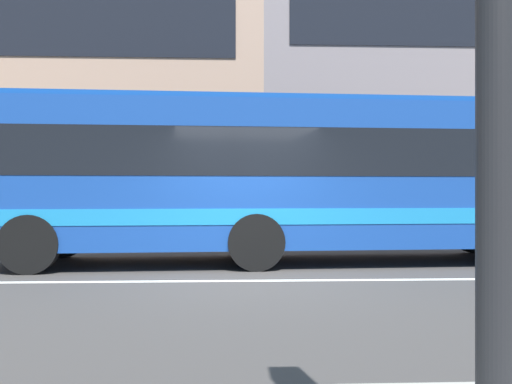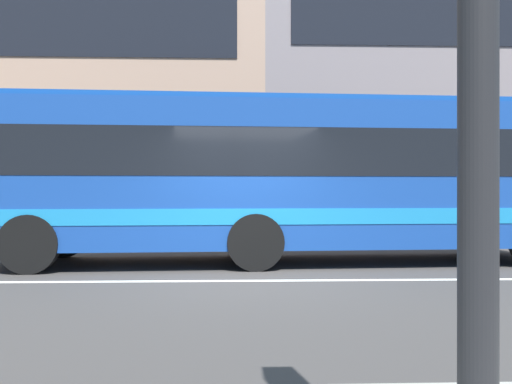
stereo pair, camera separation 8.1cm
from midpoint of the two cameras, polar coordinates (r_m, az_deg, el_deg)
ground_plane at (r=8.86m, az=-0.44°, el=-8.94°), size 160.00×160.00×0.00m
lane_centre_line at (r=8.86m, az=-0.44°, el=-8.92°), size 60.00×0.16×0.01m
transit_bus at (r=11.12m, az=3.06°, el=1.83°), size 11.14×3.16×3.14m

